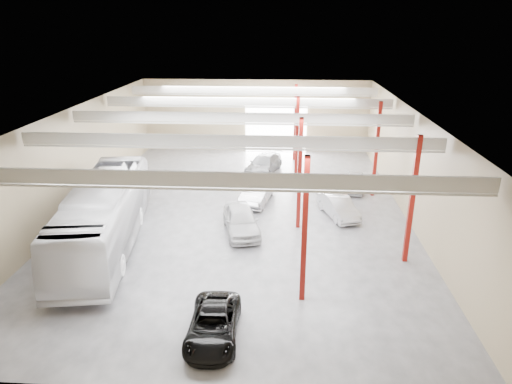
# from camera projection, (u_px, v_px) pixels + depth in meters

# --- Properties ---
(depot_shell) EXTENTS (22.12, 32.12, 7.06)m
(depot_shell) POSITION_uv_depth(u_px,v_px,m) (243.00, 140.00, 29.71)
(depot_shell) COLOR #4C4C51
(depot_shell) RESTS_ON ground
(coach_bus) EXTENTS (5.16, 13.93, 3.79)m
(coach_bus) POSITION_uv_depth(u_px,v_px,m) (105.00, 215.00, 25.97)
(coach_bus) COLOR white
(coach_bus) RESTS_ON ground
(black_sedan) EXTENTS (2.10, 4.42, 1.22)m
(black_sedan) POSITION_uv_depth(u_px,v_px,m) (213.00, 324.00, 18.66)
(black_sedan) COLOR black
(black_sedan) RESTS_ON ground
(car_row_a) EXTENTS (3.00, 5.11, 1.63)m
(car_row_a) POSITION_uv_depth(u_px,v_px,m) (241.00, 220.00, 27.91)
(car_row_a) COLOR silver
(car_row_a) RESTS_ON ground
(car_row_b) EXTENTS (2.51, 5.01, 1.58)m
(car_row_b) POSITION_uv_depth(u_px,v_px,m) (257.00, 191.00, 32.74)
(car_row_b) COLOR #B3B3B8
(car_row_b) RESTS_ON ground
(car_row_c) EXTENTS (3.55, 5.60, 1.51)m
(car_row_c) POSITION_uv_depth(u_px,v_px,m) (264.00, 164.00, 39.10)
(car_row_c) COLOR gray
(car_row_c) RESTS_ON ground
(car_right_near) EXTENTS (2.72, 4.47, 1.39)m
(car_right_near) POSITION_uv_depth(u_px,v_px,m) (338.00, 206.00, 30.30)
(car_right_near) COLOR #B8B7BC
(car_right_near) RESTS_ON ground
(car_right_far) EXTENTS (2.32, 4.13, 1.32)m
(car_right_far) POSITION_uv_depth(u_px,v_px,m) (354.00, 182.00, 35.07)
(car_right_far) COLOR silver
(car_right_far) RESTS_ON ground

